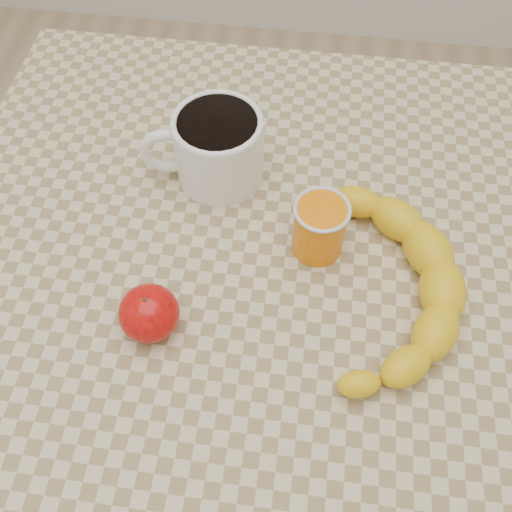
# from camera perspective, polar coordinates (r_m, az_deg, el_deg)

# --- Properties ---
(ground) EXTENTS (3.00, 3.00, 0.00)m
(ground) POSITION_cam_1_polar(r_m,az_deg,el_deg) (1.37, 0.00, -17.86)
(ground) COLOR tan
(ground) RESTS_ON ground
(table) EXTENTS (0.80, 0.80, 0.75)m
(table) POSITION_cam_1_polar(r_m,az_deg,el_deg) (0.74, 0.00, -4.43)
(table) COLOR #C6B78C
(table) RESTS_ON ground
(coffee_mug) EXTENTS (0.16, 0.13, 0.10)m
(coffee_mug) POSITION_cam_1_polar(r_m,az_deg,el_deg) (0.72, -4.00, 10.91)
(coffee_mug) COLOR white
(coffee_mug) RESTS_ON table
(orange_juice_glass) EXTENTS (0.06, 0.06, 0.08)m
(orange_juice_glass) POSITION_cam_1_polar(r_m,az_deg,el_deg) (0.66, 6.37, 2.86)
(orange_juice_glass) COLOR orange
(orange_juice_glass) RESTS_ON table
(apple) EXTENTS (0.08, 0.08, 0.06)m
(apple) POSITION_cam_1_polar(r_m,az_deg,el_deg) (0.62, -10.65, -5.63)
(apple) COLOR #8D0408
(apple) RESTS_ON table
(banana) EXTENTS (0.28, 0.36, 0.05)m
(banana) POSITION_cam_1_polar(r_m,az_deg,el_deg) (0.64, 12.20, -2.40)
(banana) COLOR yellow
(banana) RESTS_ON table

